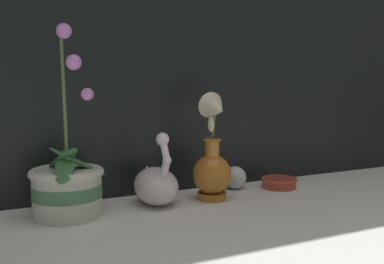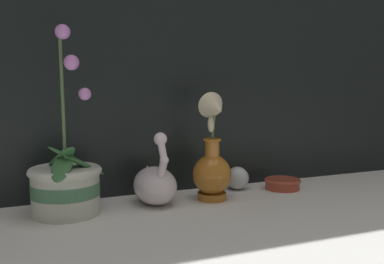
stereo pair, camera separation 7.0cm
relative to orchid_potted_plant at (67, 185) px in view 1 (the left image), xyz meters
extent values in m
plane|color=silver|center=(0.31, -0.09, -0.08)|extent=(2.80, 2.80, 0.00)
cylinder|color=beige|center=(0.00, 0.00, -0.02)|extent=(0.16, 0.16, 0.12)
cylinder|color=#477A56|center=(0.00, 0.00, -0.01)|extent=(0.17, 0.17, 0.03)
torus|color=beige|center=(0.00, 0.00, 0.03)|extent=(0.18, 0.18, 0.02)
cylinder|color=#4C6B3D|center=(0.00, 0.00, 0.20)|extent=(0.01, 0.04, 0.33)
ellipsoid|color=#38703D|center=(0.03, 0.00, 0.05)|extent=(0.14, 0.05, 0.09)
ellipsoid|color=#38703D|center=(-0.01, 0.03, 0.05)|extent=(0.08, 0.17, 0.09)
ellipsoid|color=#38703D|center=(-0.01, -0.03, 0.05)|extent=(0.09, 0.17, 0.07)
sphere|color=#C67AD1|center=(0.01, 0.01, 0.37)|extent=(0.04, 0.04, 0.04)
sphere|color=#C67AD1|center=(0.02, -0.02, 0.29)|extent=(0.04, 0.04, 0.04)
sphere|color=#C67AD1|center=(0.05, -0.03, 0.22)|extent=(0.03, 0.03, 0.03)
ellipsoid|color=white|center=(0.23, 0.00, -0.03)|extent=(0.11, 0.16, 0.10)
cone|color=white|center=(0.23, 0.06, -0.01)|extent=(0.06, 0.07, 0.08)
cylinder|color=white|center=(0.23, -0.06, 0.03)|extent=(0.02, 0.05, 0.06)
sphere|color=white|center=(0.23, -0.07, 0.05)|extent=(0.02, 0.02, 0.02)
cylinder|color=white|center=(0.23, -0.06, 0.08)|extent=(0.02, 0.04, 0.06)
sphere|color=white|center=(0.23, -0.04, 0.10)|extent=(0.03, 0.03, 0.03)
cylinder|color=#B26B23|center=(0.39, -0.01, -0.07)|extent=(0.08, 0.08, 0.02)
ellipsoid|color=#B26B23|center=(0.39, -0.01, -0.01)|extent=(0.11, 0.11, 0.11)
cylinder|color=#B26B23|center=(0.39, -0.01, 0.07)|extent=(0.04, 0.04, 0.05)
torus|color=#B26B23|center=(0.39, -0.01, 0.09)|extent=(0.05, 0.05, 0.01)
cylinder|color=#567A47|center=(0.39, -0.02, 0.12)|extent=(0.01, 0.02, 0.07)
cone|color=beige|center=(0.39, -0.03, 0.18)|extent=(0.07, 0.08, 0.08)
ellipsoid|color=beige|center=(0.38, -0.02, 0.13)|extent=(0.02, 0.02, 0.04)
sphere|color=silver|center=(0.51, 0.06, -0.04)|extent=(0.07, 0.07, 0.07)
cylinder|color=#A8422D|center=(0.64, 0.01, -0.06)|extent=(0.10, 0.10, 0.03)
torus|color=#A8422D|center=(0.64, 0.01, -0.05)|extent=(0.11, 0.11, 0.01)
camera|label=1|loc=(-0.19, -1.08, 0.25)|focal=42.00mm
camera|label=2|loc=(-0.13, -1.11, 0.25)|focal=42.00mm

